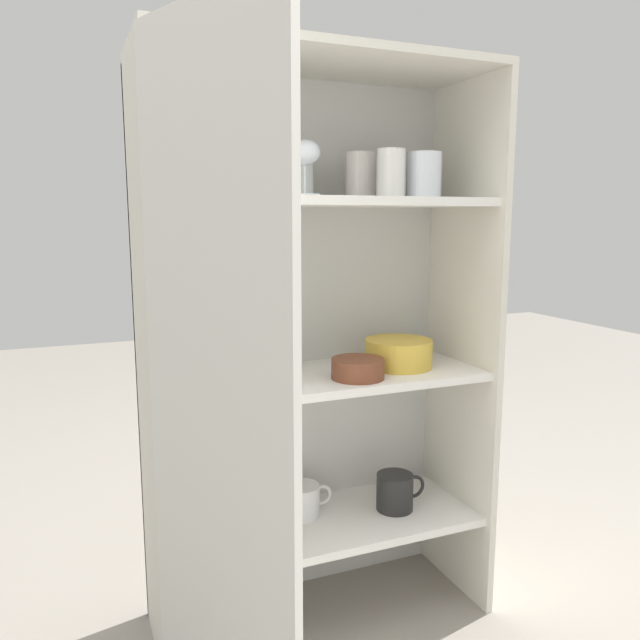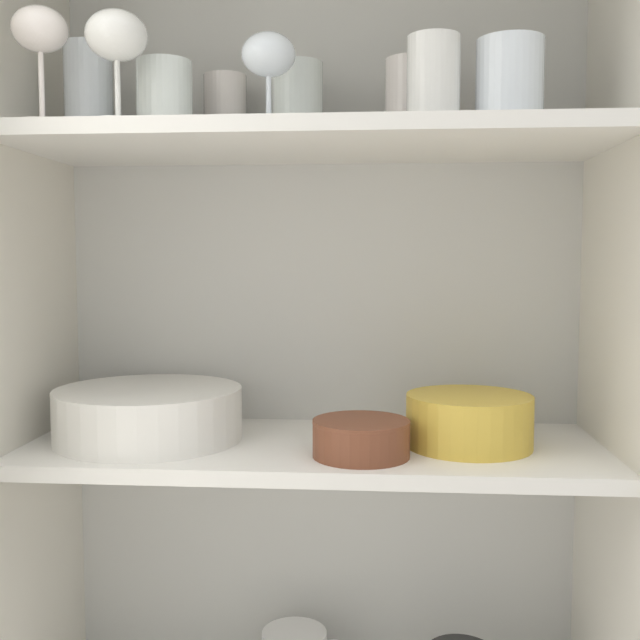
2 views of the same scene
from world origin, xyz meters
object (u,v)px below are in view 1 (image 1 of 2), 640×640
object	(u,v)px
serving_bowl_small	(358,367)
mixing_bowl_large	(398,352)
coffee_mug_primary	(302,500)
plate_stack_white	(225,368)

from	to	relation	value
serving_bowl_small	mixing_bowl_large	bearing A→B (deg)	23.66
mixing_bowl_large	coffee_mug_primary	xyz separation A→B (m)	(-0.24, 0.05, -0.37)
plate_stack_white	serving_bowl_small	distance (m)	0.30
mixing_bowl_large	serving_bowl_small	distance (m)	0.16
plate_stack_white	coffee_mug_primary	xyz separation A→B (m)	(0.20, 0.05, -0.37)
serving_bowl_small	coffee_mug_primary	xyz separation A→B (m)	(-0.10, 0.12, -0.36)
mixing_bowl_large	serving_bowl_small	xyz separation A→B (m)	(-0.14, -0.06, -0.01)
serving_bowl_small	coffee_mug_primary	bearing A→B (deg)	129.78
plate_stack_white	coffee_mug_primary	world-z (taller)	plate_stack_white
mixing_bowl_large	serving_bowl_small	bearing A→B (deg)	-156.34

